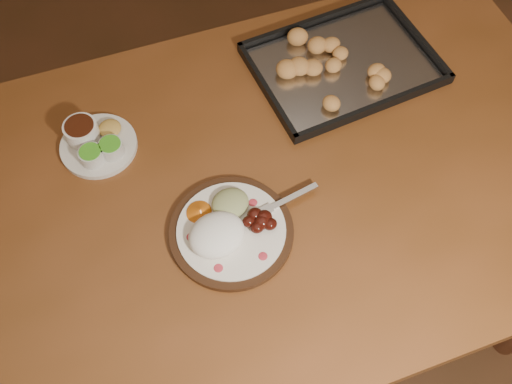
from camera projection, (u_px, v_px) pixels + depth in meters
ground at (213, 326)px, 1.78m from camera, size 4.00×4.00×0.00m
dining_table at (254, 207)px, 1.25m from camera, size 1.62×1.13×0.75m
dinner_plate at (228, 229)px, 1.10m from camera, size 0.32×0.24×0.06m
condiment_saucer at (95, 142)px, 1.20m from camera, size 0.16×0.16×0.05m
baking_tray at (343, 63)px, 1.32m from camera, size 0.43×0.33×0.04m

